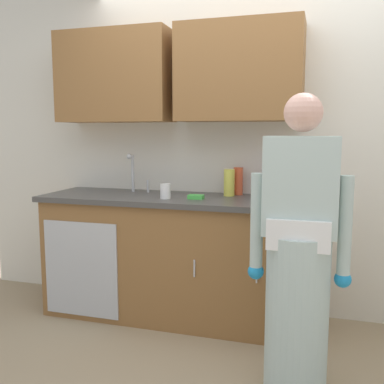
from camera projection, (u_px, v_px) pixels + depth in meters
The scene contains 12 objects.
ground_plane at pixel (218, 371), 2.62m from camera, with size 9.00×9.00×0.00m, color #998466.
kitchen_wall_with_uppers at pixel (232, 125), 3.40m from camera, with size 4.80×0.44×2.70m.
counter_cabinet at pixel (170, 259), 3.38m from camera, with size 1.90×0.62×0.90m.
countertop at pixel (170, 199), 3.32m from camera, with size 1.96×0.66×0.04m, color #474442.
sink at pixel (130, 196), 3.42m from camera, with size 0.50×0.36×0.35m.
person_at_sink at pixel (298, 269), 2.35m from camera, with size 0.55×0.34×1.62m.
bottle_soap at pixel (297, 184), 3.19m from camera, with size 0.07×0.07×0.21m, color #E05933.
bottle_water_tall at pixel (238, 181), 3.38m from camera, with size 0.07×0.07×0.21m, color #E05933.
bottle_dish_liquid at pixel (267, 179), 3.24m from camera, with size 0.08×0.08×0.27m, color #66388C.
bottle_water_short at pixel (229, 183), 3.32m from camera, with size 0.08×0.08×0.20m, color #D8D14C.
cup_by_sink at pixel (165, 191), 3.18m from camera, with size 0.08×0.08×0.11m, color white.
sponge at pixel (196, 197), 3.17m from camera, with size 0.11×0.07×0.03m, color #4CBF4C.
Camera 1 is at (0.56, -2.39, 1.42)m, focal length 41.02 mm.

